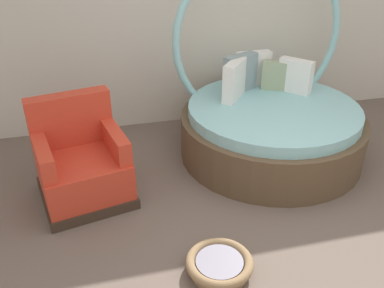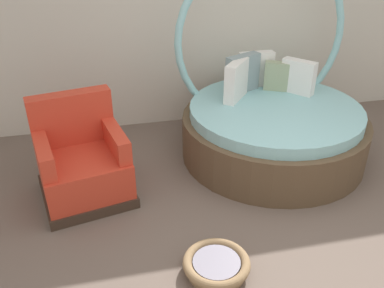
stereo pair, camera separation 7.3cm
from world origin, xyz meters
TOP-DOWN VIEW (x-y plane):
  - ground_plane at (0.00, 0.00)m, footprint 8.00×8.00m
  - back_wall at (0.00, 2.55)m, footprint 8.00×0.12m
  - round_daybed at (0.49, 1.48)m, footprint 1.98×1.98m
  - red_armchair at (-1.53, 1.11)m, footprint 0.95×0.95m
  - pet_basket at (-0.57, -0.16)m, footprint 0.51×0.51m

SIDE VIEW (x-z plane):
  - ground_plane at x=0.00m, z-range -0.02..0.00m
  - pet_basket at x=-0.57m, z-range 0.01..0.14m
  - red_armchair at x=-1.53m, z-range -0.14..0.80m
  - round_daybed at x=0.49m, z-range -0.66..1.48m
  - back_wall at x=0.00m, z-range 0.00..2.92m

